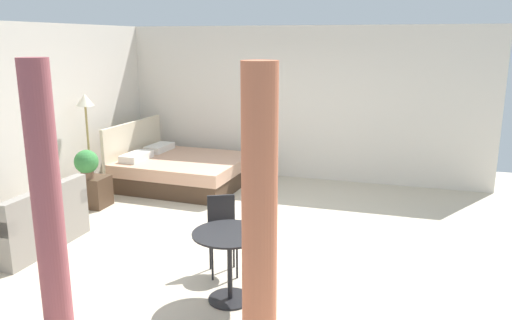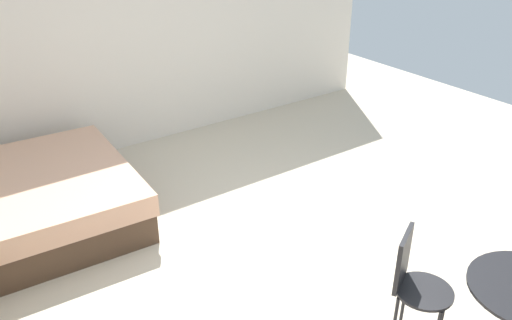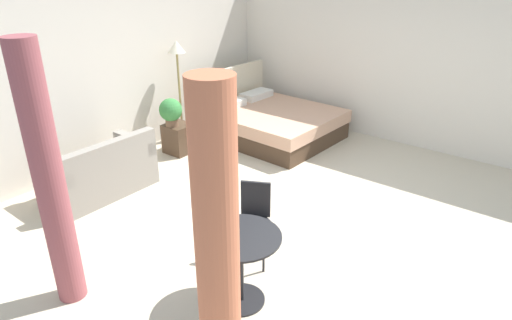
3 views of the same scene
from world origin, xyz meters
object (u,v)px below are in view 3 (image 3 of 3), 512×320
object	(u,v)px
couch	(100,173)
floor_lamp	(177,60)
nightstand	(179,138)
cafe_chair_near_window	(254,215)
bed	(270,122)
potted_plant	(171,111)
balcony_table	(241,256)

from	to	relation	value
couch	floor_lamp	distance (m)	2.34
nightstand	cafe_chair_near_window	size ratio (longest dim) A/B	0.55
bed	cafe_chair_near_window	distance (m)	3.54
bed	potted_plant	xyz separation A→B (m)	(-1.55, 0.81, 0.45)
floor_lamp	nightstand	bearing A→B (deg)	-139.80
nightstand	bed	bearing A→B (deg)	-28.14
nightstand	floor_lamp	xyz separation A→B (m)	(0.38, 0.33, 1.17)
potted_plant	floor_lamp	bearing A→B (deg)	31.11
potted_plant	balcony_table	world-z (taller)	potted_plant
bed	potted_plant	size ratio (longest dim) A/B	4.85
balcony_table	cafe_chair_near_window	world-z (taller)	cafe_chair_near_window
potted_plant	cafe_chair_near_window	distance (m)	3.09
couch	nightstand	distance (m)	1.62
bed	potted_plant	distance (m)	1.81
bed	balcony_table	bearing A→B (deg)	-147.77
cafe_chair_near_window	potted_plant	bearing A→B (deg)	62.86
couch	balcony_table	size ratio (longest dim) A/B	1.91
couch	potted_plant	bearing A→B (deg)	7.99
couch	nightstand	bearing A→B (deg)	6.36
floor_lamp	bed	bearing A→B (deg)	-45.91
couch	balcony_table	world-z (taller)	couch
potted_plant	cafe_chair_near_window	xyz separation A→B (m)	(-1.41, -2.74, -0.20)
nightstand	balcony_table	bearing A→B (deg)	-124.85
couch	floor_lamp	xyz separation A→B (m)	(1.99, 0.50, 1.12)
bed	couch	world-z (taller)	bed
couch	floor_lamp	bearing A→B (deg)	14.20
bed	cafe_chair_near_window	size ratio (longest dim) A/B	2.50
bed	potted_plant	bearing A→B (deg)	152.47
bed	floor_lamp	xyz separation A→B (m)	(-1.07, 1.10, 1.13)
balcony_table	cafe_chair_near_window	distance (m)	0.67
potted_plant	cafe_chair_near_window	size ratio (longest dim) A/B	0.51
bed	balcony_table	size ratio (longest dim) A/B	2.95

